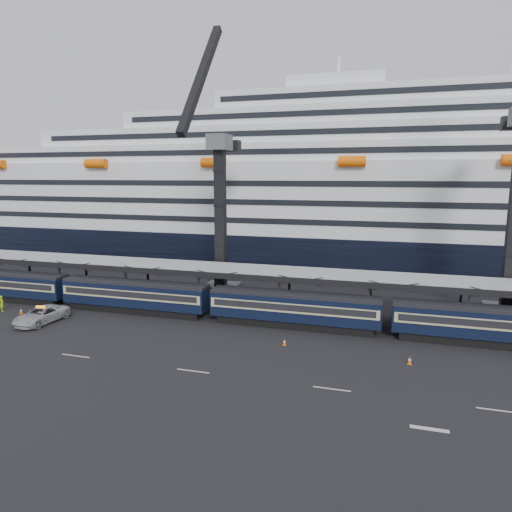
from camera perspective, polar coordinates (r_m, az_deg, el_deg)
The scene contains 11 objects.
ground at distance 41.72m, azimuth 12.96°, elevation -13.90°, with size 260.00×260.00×0.00m, color black.
lane_markings at distance 37.51m, azimuth 25.57°, elevation -17.51°, with size 111.00×4.27×0.02m.
train at distance 50.72m, azimuth 8.49°, elevation -6.74°, with size 133.05×3.00×4.05m.
canopy at distance 53.45m, azimuth 14.12°, elevation -2.69°, with size 130.00×6.25×5.53m.
cruise_ship at distance 84.32m, azimuth 14.51°, elevation 6.73°, with size 214.09×28.84×34.00m.
crane_dark_near at distance 60.97m, azimuth -4.61°, elevation 5.48°, with size 4.50×17.75×35.08m.
pickup_truck at distance 58.31m, azimuth -25.26°, elevation -6.70°, with size 3.05×6.61×1.84m, color #A1A3A8.
worker at distance 65.26m, azimuth -29.17°, elevation -5.21°, with size 0.74×0.48×2.03m, color #A2DB0B.
traffic_cone_b at distance 63.32m, azimuth -27.30°, elevation -6.11°, with size 0.36×0.36×0.72m.
traffic_cone_c at distance 46.44m, azimuth 3.57°, elevation -10.67°, with size 0.35×0.35×0.70m.
traffic_cone_d at distance 44.23m, azimuth 18.66°, elevation -12.24°, with size 0.38×0.38×0.76m.
Camera 1 is at (1.72, -38.17, 16.76)m, focal length 32.00 mm.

